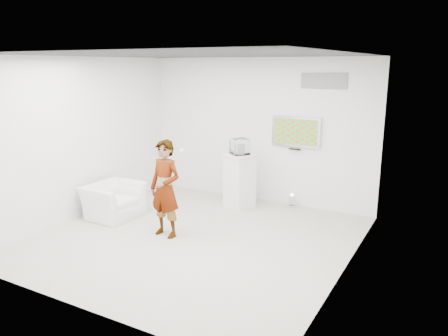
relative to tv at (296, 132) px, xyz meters
The scene contains 10 objects.
room 2.59m from the tv, 109.13° to the right, with size 5.01×5.01×3.00m.
tv is the anchor object (origin of this frame).
logo_decal 1.12m from the tv, ahead, with size 0.90×0.02×0.30m, color slate.
person 3.00m from the tv, 117.48° to the right, with size 0.60×0.40×1.66m, color white.
armchair 3.82m from the tv, 140.35° to the right, with size 0.99×0.87×0.65m, color white.
pedestal 1.50m from the tv, 147.68° to the right, with size 0.54×0.54×1.10m, color silver.
floor_uplight 1.42m from the tv, 86.92° to the right, with size 0.18×0.18×0.28m, color silver.
vitrine 1.16m from the tv, 147.68° to the right, with size 0.32×0.32×0.32m, color silver.
console 1.17m from the tv, 147.68° to the right, with size 0.05×0.16×0.23m, color silver.
wii_remote 2.68m from the tv, 113.71° to the right, with size 0.03×0.13×0.03m, color silver.
Camera 1 is at (3.77, -5.79, 2.86)m, focal length 35.00 mm.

